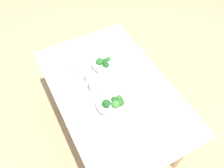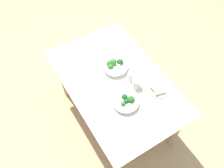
{
  "view_description": "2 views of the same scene",
  "coord_description": "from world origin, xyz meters",
  "views": [
    {
      "loc": [
        -0.94,
        0.51,
        2.18
      ],
      "look_at": [
        0.04,
        -0.02,
        0.71
      ],
      "focal_mm": 36.8,
      "sensor_mm": 36.0,
      "label": 1
    },
    {
      "loc": [
        1.11,
        -0.73,
        2.55
      ],
      "look_at": [
        0.01,
        -0.05,
        0.71
      ],
      "focal_mm": 38.84,
      "sensor_mm": 36.0,
      "label": 2
    }
  ],
  "objects": [
    {
      "name": "ground_plane",
      "position": [
        0.0,
        0.0,
        0.0
      ],
      "size": [
        6.0,
        6.0,
        0.0
      ],
      "primitive_type": "plane",
      "color": "tan"
    },
    {
      "name": "dining_table",
      "position": [
        0.0,
        0.0,
        0.6
      ],
      "size": [
        1.38,
        0.88,
        0.71
      ],
      "color": "beige",
      "rests_on": "ground_plane"
    },
    {
      "name": "broccoli_bowl_far",
      "position": [
        -0.14,
        0.07,
        0.75
      ],
      "size": [
        0.25,
        0.25,
        0.1
      ],
      "color": "white",
      "rests_on": "dining_table"
    },
    {
      "name": "broccoli_bowl_near",
      "position": [
        0.25,
        -0.06,
        0.74
      ],
      "size": [
        0.24,
        0.24,
        0.09
      ],
      "color": "white",
      "rests_on": "dining_table"
    },
    {
      "name": "bread_side_plate",
      "position": [
        0.29,
        0.27,
        0.72
      ],
      "size": [
        0.18,
        0.18,
        0.04
      ],
      "color": "#99C6D1",
      "rests_on": "dining_table"
    },
    {
      "name": "water_glass_center",
      "position": [
        0.15,
        0.12,
        0.76
      ],
      "size": [
        0.08,
        0.08,
        0.1
      ],
      "primitive_type": "cylinder",
      "color": "silver",
      "rests_on": "dining_table"
    },
    {
      "name": "water_glass_side",
      "position": [
        0.06,
        0.13,
        0.76
      ],
      "size": [
        0.08,
        0.08,
        0.1
      ],
      "primitive_type": "cylinder",
      "color": "silver",
      "rests_on": "dining_table"
    },
    {
      "name": "fork_by_far_bowl",
      "position": [
        0.52,
        -0.25,
        0.71
      ],
      "size": [
        0.06,
        0.09,
        0.0
      ],
      "rotation": [
        0.0,
        0.0,
        2.05
      ],
      "color": "#B7B7BC",
      "rests_on": "dining_table"
    },
    {
      "name": "fork_by_near_bowl",
      "position": [
        -0.43,
        0.04,
        0.71
      ],
      "size": [
        0.02,
        0.11,
        0.0
      ],
      "rotation": [
        0.0,
        0.0,
        1.44
      ],
      "color": "#B7B7BC",
      "rests_on": "dining_table"
    },
    {
      "name": "table_knife_left",
      "position": [
        0.07,
        -0.18,
        0.71
      ],
      "size": [
        0.09,
        0.17,
        0.0
      ],
      "primitive_type": "cube",
      "rotation": [
        0.0,
        0.0,
        2.02
      ],
      "color": "#B7B7BC",
      "rests_on": "dining_table"
    },
    {
      "name": "table_knife_right",
      "position": [
        -0.29,
        -0.08,
        0.71
      ],
      "size": [
        0.15,
        0.17,
        0.0
      ],
      "primitive_type": "cube",
      "rotation": [
        0.0,
        0.0,
        5.44
      ],
      "color": "#B7B7BC",
      "rests_on": "dining_table"
    },
    {
      "name": "napkin_folded_upper",
      "position": [
        -0.03,
        -0.22,
        0.71
      ],
      "size": [
        0.22,
        0.2,
        0.01
      ],
      "primitive_type": "cube",
      "rotation": [
        0.0,
        0.0,
        -0.2
      ],
      "color": "#B1A997",
      "rests_on": "dining_table"
    }
  ]
}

